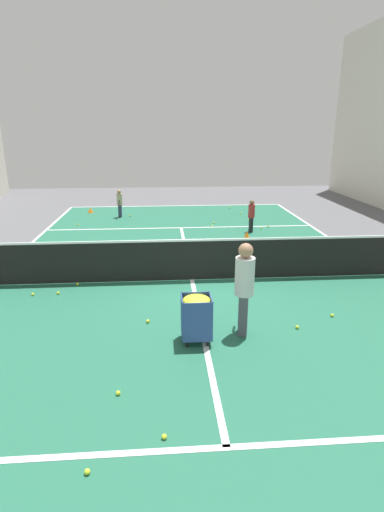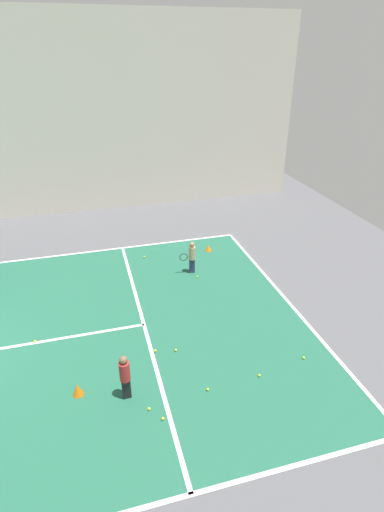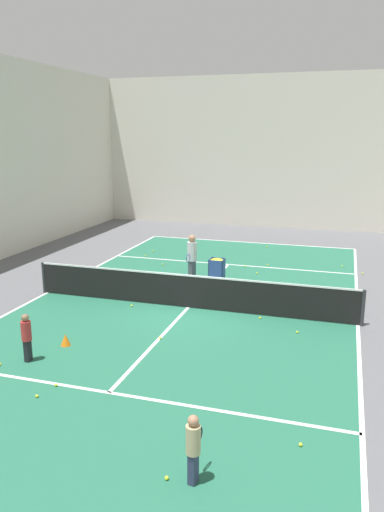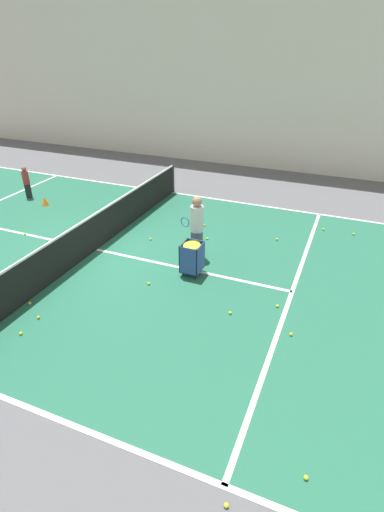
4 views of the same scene
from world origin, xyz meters
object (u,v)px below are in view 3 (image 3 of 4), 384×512
(training_cone_1, at_px, (66,340))
(ball_cart, at_px, (217,266))
(tennis_net, at_px, (188,291))
(child_midcourt, at_px, (26,334))
(coach_at_net, at_px, (192,255))
(player_near_baseline, at_px, (193,444))

(training_cone_1, bearing_deg, ball_cart, 70.95)
(tennis_net, distance_m, training_cone_1, 4.30)
(child_midcourt, xyz_separation_m, ball_cart, (2.69, 7.79, -0.07))
(tennis_net, bearing_deg, ball_cart, 87.16)
(coach_at_net, relative_size, ball_cart, 1.99)
(player_near_baseline, bearing_deg, coach_at_net, 26.17)
(coach_at_net, xyz_separation_m, training_cone_1, (-1.43, -6.48, -0.85))
(ball_cart, bearing_deg, tennis_net, -92.84)
(player_near_baseline, height_order, child_midcourt, child_midcourt)
(coach_at_net, distance_m, training_cone_1, 6.69)
(ball_cart, bearing_deg, coach_at_net, -165.10)
(tennis_net, relative_size, child_midcourt, 8.75)
(tennis_net, xyz_separation_m, child_midcourt, (-2.54, -4.76, 0.13))
(training_cone_1, bearing_deg, player_near_baseline, -40.56)
(coach_at_net, bearing_deg, child_midcourt, 0.36)
(ball_cart, bearing_deg, training_cone_1, -109.05)
(player_near_baseline, distance_m, child_midcourt, 5.87)
(tennis_net, xyz_separation_m, coach_at_net, (-0.74, 2.79, 0.45))
(child_midcourt, distance_m, ball_cart, 8.25)
(ball_cart, relative_size, training_cone_1, 2.90)
(coach_at_net, relative_size, training_cone_1, 5.76)
(player_near_baseline, xyz_separation_m, training_cone_1, (-4.70, 4.02, -0.52))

